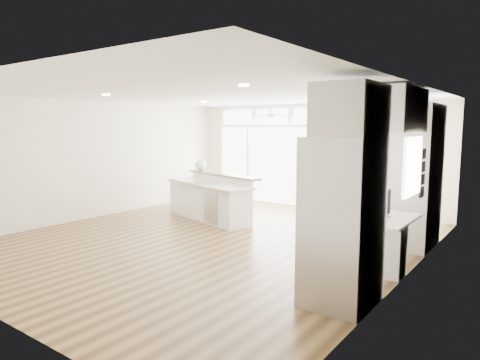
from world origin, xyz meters
The scene contains 23 objects.
floor centered at (0.00, 0.00, -0.01)m, with size 7.00×8.00×0.02m, color #473015.
ceiling centered at (0.00, 0.00, 2.70)m, with size 7.00×8.00×0.02m, color white.
wall_back centered at (0.00, 4.00, 1.35)m, with size 7.00×0.04×2.70m, color #EDE4CE.
wall_left centered at (-3.50, 0.00, 1.35)m, with size 0.04×8.00×2.70m, color #EDE4CE.
wall_right centered at (3.50, 0.00, 1.35)m, with size 0.04×8.00×2.70m, color #EDE4CE.
glass_wall centered at (0.00, 3.94, 1.05)m, with size 5.80×0.06×2.08m, color white.
transom_row centered at (0.00, 3.94, 2.38)m, with size 5.90×0.06×0.40m, color white.
desk_window centered at (3.46, 0.30, 1.55)m, with size 0.04×0.85×0.85m, color white.
ceiling_fan centered at (-0.50, 2.80, 2.48)m, with size 1.16×1.16×0.32m, color white.
recessed_lights centered at (0.00, 0.20, 2.68)m, with size 3.40×3.00×0.02m, color beige.
oven_cabinet centered at (3.17, 1.80, 1.25)m, with size 0.64×1.20×2.50m, color white.
desk_nook centered at (3.13, 0.30, 0.38)m, with size 0.72×1.30×0.76m, color white.
upper_cabinets centered at (3.17, 0.30, 2.35)m, with size 0.64×1.30×0.64m, color white.
refrigerator centered at (3.11, -1.35, 1.00)m, with size 0.76×0.90×2.00m, color #A9AAAE.
fridge_cabinet centered at (3.17, -1.35, 2.30)m, with size 0.64×0.90×0.60m, color white.
framed_photos centered at (3.46, 0.92, 1.40)m, with size 0.06×0.22×0.80m, color black.
kitchen_island centered at (-1.21, 1.29, 0.51)m, with size 2.58×0.97×1.02m, color white.
rug centered at (2.41, 0.08, 0.01)m, with size 0.81×0.59×0.01m, color #3D2213.
office_chair centered at (3.02, 0.46, 0.53)m, with size 0.56×0.51×1.07m, color black.
fishbowl centered at (-2.01, 1.94, 1.16)m, with size 0.27×0.27×0.27m, color silver.
monitor centered at (3.05, 0.30, 0.97)m, with size 0.08×0.51×0.42m, color black.
keyboard centered at (2.88, 0.30, 0.77)m, with size 0.12×0.33×0.02m, color silver.
potted_plant centered at (3.17, 1.80, 2.61)m, with size 0.25×0.28×0.22m, color #2B5F29.
Camera 1 is at (5.05, -6.06, 2.12)m, focal length 32.00 mm.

